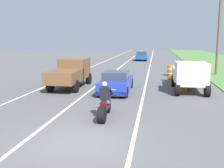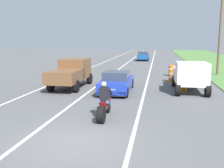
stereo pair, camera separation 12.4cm
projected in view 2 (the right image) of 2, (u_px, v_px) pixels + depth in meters
The scene contains 13 objects.
ground_plane at pixel (77, 142), 8.58m from camera, with size 160.00×160.00×0.00m, color #565659.
lane_stripe_left_solid at pixel (85, 70), 28.92m from camera, with size 0.14×120.00×0.01m, color white.
lane_stripe_right_solid at pixel (150, 71), 27.68m from camera, with size 0.14×120.00×0.01m, color white.
lane_stripe_centre_dashed at pixel (117, 71), 28.30m from camera, with size 0.14×120.00×0.01m, color white.
motorcycle_with_rider at pixel (104, 105), 11.01m from camera, with size 0.70×2.21×1.62m.
sports_car_blue at pixel (117, 82), 16.68m from camera, with size 1.84×4.30×1.37m.
pickup_truck_left_lane_brown at pixel (71, 72), 18.18m from camera, with size 2.02×4.80×1.98m.
pickup_truck_right_shoulder_white at pixel (190, 74), 16.97m from camera, with size 2.02×4.80×1.98m.
utility_pole_roadside at pixel (220, 30), 24.09m from camera, with size 0.24×0.24×8.52m, color brown.
construction_barrel_nearest at pixel (183, 84), 17.01m from camera, with size 0.58×0.58×1.00m.
construction_barrel_mid at pixel (172, 76), 20.77m from camera, with size 0.58×0.58×1.00m.
construction_barrel_far at pixel (172, 71), 24.05m from camera, with size 0.58×0.58×1.00m.
distant_car_far_ahead at pixel (143, 56), 42.01m from camera, with size 1.80×4.00×1.50m.
Camera 2 is at (2.57, -7.80, 3.36)m, focal length 41.26 mm.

